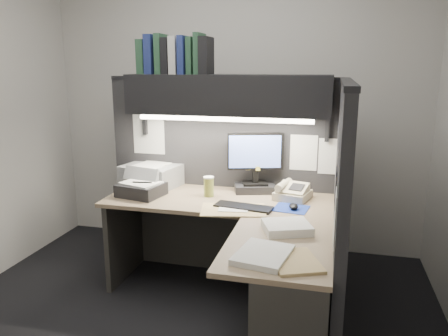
{
  "coord_description": "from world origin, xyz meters",
  "views": [
    {
      "loc": [
        0.91,
        -2.51,
        1.71
      ],
      "look_at": [
        0.15,
        0.51,
        0.98
      ],
      "focal_mm": 35.0,
      "sensor_mm": 36.0,
      "label": 1
    }
  ],
  "objects_px": {
    "desk": "(246,271)",
    "telephone": "(293,193)",
    "notebook_stack": "(141,190)",
    "printer": "(153,175)",
    "overhead_shelf": "(228,95)",
    "monitor": "(255,169)",
    "keyboard": "(243,207)",
    "coffee_cup": "(209,187)"
  },
  "relations": [
    {
      "from": "desk",
      "to": "monitor",
      "type": "xyz_separation_m",
      "value": [
        -0.09,
        0.81,
        0.48
      ]
    },
    {
      "from": "overhead_shelf",
      "to": "printer",
      "type": "bearing_deg",
      "value": 175.93
    },
    {
      "from": "monitor",
      "to": "coffee_cup",
      "type": "relative_size",
      "value": 3.29
    },
    {
      "from": "keyboard",
      "to": "notebook_stack",
      "type": "distance_m",
      "value": 0.84
    },
    {
      "from": "monitor",
      "to": "coffee_cup",
      "type": "distance_m",
      "value": 0.4
    },
    {
      "from": "monitor",
      "to": "keyboard",
      "type": "height_order",
      "value": "monitor"
    },
    {
      "from": "overhead_shelf",
      "to": "monitor",
      "type": "height_order",
      "value": "overhead_shelf"
    },
    {
      "from": "printer",
      "to": "notebook_stack",
      "type": "bearing_deg",
      "value": -71.9
    },
    {
      "from": "overhead_shelf",
      "to": "notebook_stack",
      "type": "relative_size",
      "value": 4.82
    },
    {
      "from": "overhead_shelf",
      "to": "keyboard",
      "type": "xyz_separation_m",
      "value": [
        0.2,
        -0.37,
        -0.76
      ]
    },
    {
      "from": "keyboard",
      "to": "telephone",
      "type": "bearing_deg",
      "value": 53.73
    },
    {
      "from": "coffee_cup",
      "to": "notebook_stack",
      "type": "xyz_separation_m",
      "value": [
        -0.51,
        -0.11,
        -0.02
      ]
    },
    {
      "from": "monitor",
      "to": "coffee_cup",
      "type": "xyz_separation_m",
      "value": [
        -0.32,
        -0.2,
        -0.12
      ]
    },
    {
      "from": "desk",
      "to": "coffee_cup",
      "type": "distance_m",
      "value": 0.82
    },
    {
      "from": "telephone",
      "to": "printer",
      "type": "relative_size",
      "value": 0.56
    },
    {
      "from": "printer",
      "to": "monitor",
      "type": "bearing_deg",
      "value": 12.38
    },
    {
      "from": "telephone",
      "to": "coffee_cup",
      "type": "xyz_separation_m",
      "value": [
        -0.63,
        -0.09,
        0.02
      ]
    },
    {
      "from": "overhead_shelf",
      "to": "desk",
      "type": "bearing_deg",
      "value": -68.21
    },
    {
      "from": "telephone",
      "to": "overhead_shelf",
      "type": "bearing_deg",
      "value": -171.44
    },
    {
      "from": "notebook_stack",
      "to": "desk",
      "type": "bearing_deg",
      "value": -28.07
    },
    {
      "from": "keyboard",
      "to": "telephone",
      "type": "xyz_separation_m",
      "value": [
        0.31,
        0.31,
        0.04
      ]
    },
    {
      "from": "monitor",
      "to": "overhead_shelf",
      "type": "bearing_deg",
      "value": 178.97
    },
    {
      "from": "desk",
      "to": "overhead_shelf",
      "type": "height_order",
      "value": "overhead_shelf"
    },
    {
      "from": "telephone",
      "to": "coffee_cup",
      "type": "bearing_deg",
      "value": -157.44
    },
    {
      "from": "desk",
      "to": "monitor",
      "type": "height_order",
      "value": "monitor"
    },
    {
      "from": "printer",
      "to": "notebook_stack",
      "type": "distance_m",
      "value": 0.31
    },
    {
      "from": "keyboard",
      "to": "telephone",
      "type": "height_order",
      "value": "telephone"
    },
    {
      "from": "coffee_cup",
      "to": "telephone",
      "type": "bearing_deg",
      "value": 7.75
    },
    {
      "from": "desk",
      "to": "printer",
      "type": "height_order",
      "value": "printer"
    },
    {
      "from": "keyboard",
      "to": "monitor",
      "type": "bearing_deg",
      "value": 98.18
    },
    {
      "from": "overhead_shelf",
      "to": "keyboard",
      "type": "distance_m",
      "value": 0.87
    },
    {
      "from": "monitor",
      "to": "keyboard",
      "type": "relative_size",
      "value": 1.16
    },
    {
      "from": "overhead_shelf",
      "to": "keyboard",
      "type": "height_order",
      "value": "overhead_shelf"
    },
    {
      "from": "monitor",
      "to": "telephone",
      "type": "xyz_separation_m",
      "value": [
        0.31,
        -0.11,
        -0.14
      ]
    },
    {
      "from": "overhead_shelf",
      "to": "telephone",
      "type": "bearing_deg",
      "value": -6.24
    },
    {
      "from": "overhead_shelf",
      "to": "monitor",
      "type": "bearing_deg",
      "value": 15.37
    },
    {
      "from": "desk",
      "to": "keyboard",
      "type": "height_order",
      "value": "keyboard"
    },
    {
      "from": "desk",
      "to": "telephone",
      "type": "height_order",
      "value": "telephone"
    },
    {
      "from": "desk",
      "to": "coffee_cup",
      "type": "xyz_separation_m",
      "value": [
        -0.42,
        0.61,
        0.36
      ]
    },
    {
      "from": "keyboard",
      "to": "coffee_cup",
      "type": "xyz_separation_m",
      "value": [
        -0.32,
        0.23,
        0.06
      ]
    },
    {
      "from": "keyboard",
      "to": "printer",
      "type": "relative_size",
      "value": 0.93
    },
    {
      "from": "keyboard",
      "to": "printer",
      "type": "height_order",
      "value": "printer"
    }
  ]
}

